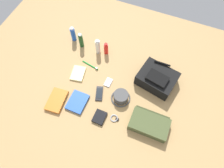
{
  "coord_description": "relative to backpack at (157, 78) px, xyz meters",
  "views": [
    {
      "loc": [
        0.29,
        -0.72,
        1.53
      ],
      "look_at": [
        0.0,
        0.0,
        0.04
      ],
      "focal_mm": 31.96,
      "sensor_mm": 36.0,
      "label": 1
    }
  ],
  "objects": [
    {
      "name": "travel_guidebook",
      "position": [
        -0.54,
        -0.43,
        -0.05
      ],
      "size": [
        0.14,
        0.18,
        0.02
      ],
      "color": "blue",
      "rests_on": "ground_plane"
    },
    {
      "name": "bucket_hat",
      "position": [
        -0.23,
        -0.26,
        -0.03
      ],
      "size": [
        0.16,
        0.16,
        0.08
      ],
      "color": "#4C4C4C",
      "rests_on": "ground_plane"
    },
    {
      "name": "sunscreen_spray",
      "position": [
        -0.52,
        0.12,
        0.0
      ],
      "size": [
        0.04,
        0.04,
        0.13
      ],
      "color": "red",
      "rests_on": "ground_plane"
    },
    {
      "name": "notepad",
      "position": [
        -0.66,
        -0.18,
        -0.05
      ],
      "size": [
        0.13,
        0.17,
        0.02
      ],
      "primitive_type": "cube",
      "rotation": [
        0.0,
        0.0,
        0.18
      ],
      "color": "beige",
      "rests_on": "ground_plane"
    },
    {
      "name": "toiletry_pouch",
      "position": [
        0.06,
        -0.39,
        -0.03
      ],
      "size": [
        0.3,
        0.21,
        0.08
      ],
      "color": "#47512D",
      "rests_on": "ground_plane"
    },
    {
      "name": "shampoo_bottle",
      "position": [
        -0.77,
        0.11,
        0.02
      ],
      "size": [
        0.04,
        0.04,
        0.16
      ],
      "color": "#19471E",
      "rests_on": "ground_plane"
    },
    {
      "name": "paperback_novel",
      "position": [
        -0.71,
        -0.48,
        -0.05
      ],
      "size": [
        0.15,
        0.22,
        0.03
      ],
      "color": "orange",
      "rests_on": "ground_plane"
    },
    {
      "name": "wristwatch",
      "position": [
        -0.21,
        -0.44,
        -0.06
      ],
      "size": [
        0.07,
        0.06,
        0.01
      ],
      "color": "#99999E",
      "rests_on": "ground_plane"
    },
    {
      "name": "ground_plane",
      "position": [
        -0.34,
        -0.18,
        -0.07
      ],
      "size": [
        2.64,
        2.02,
        0.02
      ],
      "primitive_type": "cube",
      "color": "tan",
      "rests_on": "ground"
    },
    {
      "name": "wallet",
      "position": [
        -0.32,
        -0.48,
        -0.05
      ],
      "size": [
        0.09,
        0.11,
        0.02
      ],
      "primitive_type": "cube",
      "rotation": [
        0.0,
        0.0,
        -0.02
      ],
      "color": "black",
      "rests_on": "ground_plane"
    },
    {
      "name": "media_player",
      "position": [
        -0.38,
        -0.16,
        -0.06
      ],
      "size": [
        0.06,
        0.09,
        0.01
      ],
      "color": "#B7B7BC",
      "rests_on": "ground_plane"
    },
    {
      "name": "toothbrush",
      "position": [
        -0.59,
        -0.06,
        -0.06
      ],
      "size": [
        0.17,
        0.04,
        0.02
      ],
      "color": "#198C33",
      "rests_on": "ground_plane"
    },
    {
      "name": "toothpaste_tube",
      "position": [
        -0.59,
        0.11,
        0.02
      ],
      "size": [
        0.04,
        0.04,
        0.16
      ],
      "color": "white",
      "rests_on": "ground_plane"
    },
    {
      "name": "cell_phone",
      "position": [
        -0.41,
        -0.29,
        -0.06
      ],
      "size": [
        0.09,
        0.14,
        0.01
      ],
      "color": "black",
      "rests_on": "ground_plane"
    },
    {
      "name": "deodorant_spray",
      "position": [
        -0.87,
        0.15,
        0.01
      ],
      "size": [
        0.04,
        0.04,
        0.16
      ],
      "color": "blue",
      "rests_on": "ground_plane"
    },
    {
      "name": "backpack",
      "position": [
        0.0,
        0.0,
        0.0
      ],
      "size": [
        0.35,
        0.3,
        0.15
      ],
      "color": "black",
      "rests_on": "ground_plane"
    }
  ]
}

